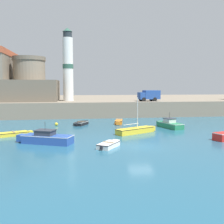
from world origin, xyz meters
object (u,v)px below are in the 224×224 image
at_px(dinghy_white_2, 109,144).
at_px(fortress, 30,86).
at_px(dinghy_black_1, 81,123).
at_px(mooring_buoy, 56,124).
at_px(motorboat_green_3, 169,124).
at_px(lighthouse, 68,66).
at_px(sailboat_yellow_4, 136,130).
at_px(truck_on_quay, 149,95).
at_px(dinghy_yellow_0, 15,134).
at_px(motorboat_blue_7, 46,138).
at_px(dinghy_orange_5, 119,122).

height_order(dinghy_white_2, fortress, fortress).
xyz_separation_m(dinghy_black_1, mooring_buoy, (-3.87, -0.24, -0.04)).
relative_size(motorboat_green_3, lighthouse, 0.35).
height_order(dinghy_white_2, sailboat_yellow_4, sailboat_yellow_4).
height_order(dinghy_white_2, truck_on_quay, truck_on_quay).
distance_m(dinghy_yellow_0, dinghy_black_1, 11.55).
distance_m(motorboat_green_3, motorboat_blue_7, 18.78).
xyz_separation_m(mooring_buoy, lighthouse, (1.55, 14.29, 10.07)).
height_order(motorboat_green_3, mooring_buoy, motorboat_green_3).
distance_m(motorboat_blue_7, mooring_buoy, 12.64).
relative_size(mooring_buoy, fortress, 0.04).
bearing_deg(dinghy_white_2, motorboat_green_3, 46.40).
distance_m(dinghy_black_1, fortress, 19.67).
bearing_deg(lighthouse, motorboat_green_3, -51.07).
bearing_deg(mooring_buoy, dinghy_orange_5, 4.71).
relative_size(dinghy_white_2, truck_on_quay, 0.75).
bearing_deg(motorboat_green_3, dinghy_black_1, 159.95).
height_order(dinghy_black_1, dinghy_orange_5, dinghy_orange_5).
distance_m(mooring_buoy, lighthouse, 17.55).
bearing_deg(fortress, lighthouse, -11.61).
height_order(sailboat_yellow_4, mooring_buoy, sailboat_yellow_4).
height_order(motorboat_blue_7, mooring_buoy, motorboat_blue_7).
bearing_deg(mooring_buoy, fortress, 112.04).
bearing_deg(dinghy_white_2, sailboat_yellow_4, 58.48).
distance_m(dinghy_white_2, motorboat_green_3, 15.08).
bearing_deg(dinghy_orange_5, fortress, 137.37).
bearing_deg(dinghy_orange_5, truck_on_quay, 52.10).
bearing_deg(truck_on_quay, dinghy_black_1, -142.44).
relative_size(motorboat_blue_7, lighthouse, 0.42).
height_order(dinghy_black_1, sailboat_yellow_4, sailboat_yellow_4).
distance_m(dinghy_white_2, sailboat_yellow_4, 8.55).
relative_size(dinghy_yellow_0, motorboat_green_3, 0.80).
bearing_deg(motorboat_green_3, truck_on_quay, 85.33).
xyz_separation_m(dinghy_orange_5, truck_on_quay, (7.98, 10.24, 3.94)).
xyz_separation_m(dinghy_yellow_0, motorboat_blue_7, (4.34, -4.99, 0.31)).
xyz_separation_m(dinghy_black_1, dinghy_orange_5, (6.10, 0.58, 0.04)).
distance_m(dinghy_yellow_0, dinghy_white_2, 13.31).
xyz_separation_m(dinghy_orange_5, lighthouse, (-8.42, 13.47, 9.99)).
height_order(dinghy_orange_5, motorboat_blue_7, motorboat_blue_7).
relative_size(mooring_buoy, lighthouse, 0.03).
relative_size(motorboat_green_3, motorboat_blue_7, 0.82).
distance_m(dinghy_yellow_0, lighthouse, 24.89).
height_order(motorboat_green_3, motorboat_blue_7, motorboat_blue_7).
xyz_separation_m(sailboat_yellow_4, dinghy_orange_5, (-0.78, 8.88, -0.07)).
xyz_separation_m(dinghy_white_2, sailboat_yellow_4, (4.47, 7.29, 0.13)).
distance_m(dinghy_black_1, motorboat_green_3, 13.64).
bearing_deg(motorboat_blue_7, dinghy_black_1, 72.37).
distance_m(dinghy_yellow_0, dinghy_orange_5, 16.82).
distance_m(dinghy_orange_5, lighthouse, 18.76).
xyz_separation_m(mooring_buoy, fortress, (-6.45, 15.93, 5.91)).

